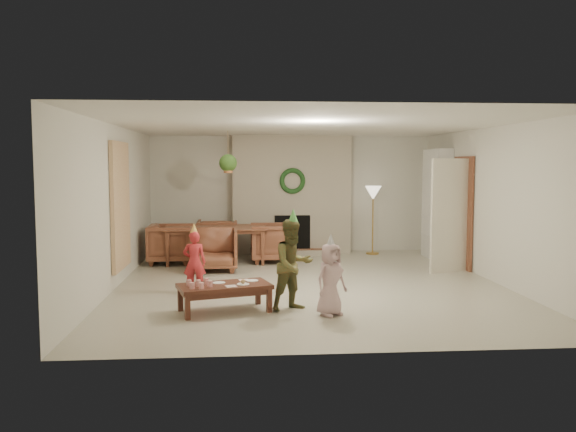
{
  "coord_description": "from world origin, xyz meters",
  "views": [
    {
      "loc": [
        -1.04,
        -9.22,
        1.9
      ],
      "look_at": [
        -0.3,
        0.4,
        1.05
      ],
      "focal_mm": 36.78,
      "sensor_mm": 36.0,
      "label": 1
    }
  ],
  "objects": [
    {
      "name": "dining_chair_right",
      "position": [
        -0.48,
        2.15,
        0.38
      ],
      "size": [
        0.85,
        0.82,
        0.76
      ],
      "primitive_type": "imported",
      "rotation": [
        0.0,
        0.0,
        -1.56
      ],
      "color": "brown",
      "rests_on": "floor"
    },
    {
      "name": "coffee_leg_fl",
      "position": [
        -1.72,
        -2.07,
        0.15
      ],
      "size": [
        0.08,
        0.08,
        0.3
      ],
      "primitive_type": "cube",
      "rotation": [
        0.0,
        0.0,
        0.29
      ],
      "color": "#53281B",
      "rests_on": "floor"
    },
    {
      "name": "bookshelf_shelf_b",
      "position": [
        2.82,
        2.3,
        0.85
      ],
      "size": [
        0.3,
        0.92,
        0.03
      ],
      "primitive_type": "cube",
      "color": "white",
      "rests_on": "bookshelf_carcass"
    },
    {
      "name": "floor_lamp_base",
      "position": [
        1.7,
        3.0,
        0.01
      ],
      "size": [
        0.27,
        0.27,
        0.03
      ],
      "primitive_type": "cylinder",
      "color": "gold",
      "rests_on": "floor"
    },
    {
      "name": "books_row_lower",
      "position": [
        2.8,
        2.15,
        0.59
      ],
      "size": [
        0.2,
        0.4,
        0.24
      ],
      "primitive_type": "cube",
      "color": "maroon",
      "rests_on": "bookshelf_shelf_a"
    },
    {
      "name": "books_row_upper",
      "position": [
        2.8,
        2.2,
        1.38
      ],
      "size": [
        0.2,
        0.36,
        0.22
      ],
      "primitive_type": "cube",
      "color": "#A96F24",
      "rests_on": "bookshelf_shelf_c"
    },
    {
      "name": "plate_a",
      "position": [
        -1.36,
        -1.61,
        0.36
      ],
      "size": [
        0.2,
        0.2,
        0.01
      ],
      "primitive_type": "cylinder",
      "rotation": [
        0.0,
        0.0,
        0.29
      ],
      "color": "white",
      "rests_on": "coffee_table_top"
    },
    {
      "name": "bookshelf_shelf_a",
      "position": [
        2.82,
        2.3,
        0.45
      ],
      "size": [
        0.3,
        0.92,
        0.03
      ],
      "primitive_type": "cube",
      "color": "white",
      "rests_on": "bookshelf_carcass"
    },
    {
      "name": "wall_back",
      "position": [
        0.0,
        3.5,
        1.25
      ],
      "size": [
        7.0,
        0.0,
        7.0
      ],
      "primitive_type": "plane",
      "rotation": [
        1.57,
        0.0,
        0.0
      ],
      "color": "silver",
      "rests_on": "floor"
    },
    {
      "name": "coffee_table_top",
      "position": [
        -1.28,
        -1.7,
        0.33
      ],
      "size": [
        1.28,
        0.89,
        0.05
      ],
      "primitive_type": "cube",
      "rotation": [
        0.0,
        0.0,
        0.29
      ],
      "color": "#53281B",
      "rests_on": "floor"
    },
    {
      "name": "coffee_leg_bl",
      "position": [
        -1.86,
        -1.62,
        0.15
      ],
      "size": [
        0.08,
        0.08,
        0.3
      ],
      "primitive_type": "cube",
      "rotation": [
        0.0,
        0.0,
        0.29
      ],
      "color": "#53281B",
      "rests_on": "floor"
    },
    {
      "name": "hanging_plant_foliage",
      "position": [
        -1.3,
        1.5,
        1.92
      ],
      "size": [
        0.32,
        0.32,
        0.32
      ],
      "primitive_type": "sphere",
      "color": "#2A4F1A",
      "rests_on": "hanging_plant_pot"
    },
    {
      "name": "wall_right",
      "position": [
        3.0,
        0.0,
        1.25
      ],
      "size": [
        0.0,
        7.0,
        7.0
      ],
      "primitive_type": "plane",
      "rotation": [
        1.57,
        0.0,
        -1.57
      ],
      "color": "silver",
      "rests_on": "floor"
    },
    {
      "name": "curtain_panel",
      "position": [
        -2.96,
        0.2,
        1.25
      ],
      "size": [
        0.06,
        1.2,
        2.0
      ],
      "primitive_type": "cube",
      "color": "beige",
      "rests_on": "wall_left"
    },
    {
      "name": "books_row_mid",
      "position": [
        2.8,
        2.35,
        0.99
      ],
      "size": [
        0.2,
        0.44,
        0.24
      ],
      "primitive_type": "cube",
      "color": "#284193",
      "rests_on": "bookshelf_shelf_b"
    },
    {
      "name": "door_frame",
      "position": [
        2.96,
        1.2,
        1.02
      ],
      "size": [
        0.05,
        0.86,
        2.04
      ],
      "primitive_type": "cube",
      "color": "brown",
      "rests_on": "floor"
    },
    {
      "name": "dining_table",
      "position": [
        -1.56,
        2.13,
        0.34
      ],
      "size": [
        1.97,
        1.12,
        0.69
      ],
      "primitive_type": "imported",
      "rotation": [
        0.0,
        0.0,
        0.01
      ],
      "color": "brown",
      "rests_on": "floor"
    },
    {
      "name": "party_hat_red",
      "position": [
        -1.75,
        -0.58,
        0.96
      ],
      "size": [
        0.17,
        0.17,
        0.17
      ],
      "primitive_type": "cone",
      "rotation": [
        0.0,
        0.0,
        -0.41
      ],
      "color": "#DBE44C",
      "rests_on": "child_red"
    },
    {
      "name": "food_scoop",
      "position": [
        -1.04,
        -1.72,
        0.4
      ],
      "size": [
        0.08,
        0.08,
        0.06
      ],
      "primitive_type": "sphere",
      "rotation": [
        0.0,
        0.0,
        0.29
      ],
      "color": "tan",
      "rests_on": "plate_b"
    },
    {
      "name": "coffee_leg_fr",
      "position": [
        -0.71,
        -1.78,
        0.15
      ],
      "size": [
        0.08,
        0.08,
        0.3
      ],
      "primitive_type": "cube",
      "rotation": [
        0.0,
        0.0,
        0.29
      ],
      "color": "#53281B",
      "rests_on": "floor"
    },
    {
      "name": "bookshelf_shelf_c",
      "position": [
        2.82,
        2.3,
        1.25
      ],
      "size": [
        0.3,
        0.92,
        0.03
      ],
      "primitive_type": "cube",
      "color": "white",
      "rests_on": "bookshelf_carcass"
    },
    {
      "name": "plate_b",
      "position": [
        -1.04,
        -1.72,
        0.36
      ],
      "size": [
        0.2,
        0.2,
        0.01
      ],
      "primitive_type": "cylinder",
      "rotation": [
        0.0,
        0.0,
        0.29
      ],
      "color": "white",
      "rests_on": "coffee_table_top"
    },
    {
      "name": "child_pink",
      "position": [
        0.05,
        -1.99,
        0.46
      ],
      "size": [
        0.53,
        0.49,
        0.92
      ],
      "primitive_type": "imported",
      "rotation": [
        0.0,
        0.0,
        0.59
      ],
      "color": "#CBA2A7",
      "rests_on": "floor"
    },
    {
      "name": "fireplace_firebox",
      "position": [
        0.0,
        3.12,
        0.45
      ],
      "size": [
        0.75,
        0.12,
        0.75
      ],
      "primitive_type": "cube",
      "color": "black",
      "rests_on": "floor"
    },
    {
      "name": "dining_chair_left",
      "position": [
        -2.42,
        2.12,
        0.38
      ],
      "size": [
        0.85,
        0.82,
        0.76
      ],
      "primitive_type": "imported",
      "rotation": [
        0.0,
        0.0,
        1.58
      ],
      "color": "brown",
      "rests_on": "floor"
    },
    {
      "name": "bookshelf_carcass",
      "position": [
        2.84,
        2.3,
        1.1
      ],
      "size": [
        0.3,
        1.0,
        2.2
      ],
      "primitive_type": "cube",
      "color": "white",
      "rests_on": "floor"
    },
    {
      "name": "plate_c",
      "position": [
        -0.92,
        -1.5,
        0.36
      ],
      "size": [
        0.2,
        0.2,
        0.01
      ],
      "primitive_type": "cylinder",
      "rotation": [
        0.0,
        0.0,
        0.29
      ],
      "color": "white",
      "rests_on": "coffee_table_top"
    },
    {
      "name": "cup_b",
      "position": [
        -1.73,
        -1.78,
        0.4
      ],
      "size": [
        0.08,
        0.08,
        0.08
      ],
      "primitive_type": "cylinder",
      "rotation": [
        0.0,
        0.0,
        0.29
      ],
      "color": "white",
      "rests_on": "coffee_table_top"
    },
    {
      "name": "party_hat_plaid",
      "position": [
        -0.39,
        -1.68,
        1.23
      ],
      "size": [
        0.16,
        0.16,
        0.19
      ],
      "primitive_type": "cone",
      "rotation": [
        0.0,
        0.0,
        0.14
      ],
      "color": "#5BBC50",
      "rests_on": "child_plaid"
    },
    {
      "name": "cup_f",
      "position": [
        -1.51,
        -1.69,
        0.4
      ],
      "size": [
        0.08,
        0.08,
        0.08
      ],
      "primitive_type": "cylinder",
      "rotation": [
        0.0,
        0.0,
        0.29
      ],
      "color": "white",
      "rests_on": "coffee_table_top"
    },
    {
      "name": "napkin_right",
      "position": [
        -1.03,
        -1.46,
        0.36
      ],
      "size": [
        0.17,
        0.17,
        0.01
      ],
      "primitive_type": "cube",
      "rotation": [
        0.0,
        0.0,
        0.29
      ],
      "color": "#DEA4A6",
      "rests_on": "coffee_table_top"
    },
    {
      "name": "floor",
      "position": [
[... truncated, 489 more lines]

